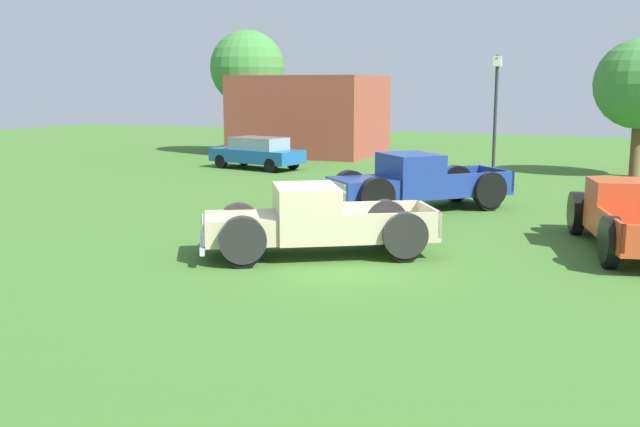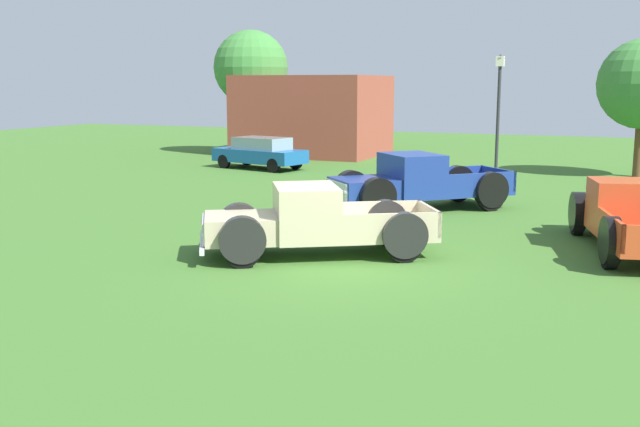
{
  "view_description": "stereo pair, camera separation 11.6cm",
  "coord_description": "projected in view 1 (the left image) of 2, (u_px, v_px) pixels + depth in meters",
  "views": [
    {
      "loc": [
        5.23,
        -13.77,
        3.58
      ],
      "look_at": [
        -0.6,
        0.3,
        0.9
      ],
      "focal_mm": 41.51,
      "sensor_mm": 36.0,
      "label": 1
    },
    {
      "loc": [
        5.33,
        -13.73,
        3.58
      ],
      "look_at": [
        -0.6,
        0.3,
        0.9
      ],
      "focal_mm": 41.51,
      "sensor_mm": 36.0,
      "label": 2
    }
  ],
  "objects": [
    {
      "name": "ground_plane",
      "position": [
        341.0,
        261.0,
        15.12
      ],
      "size": [
        80.0,
        80.0,
        0.0
      ],
      "primitive_type": "plane",
      "color": "#3D6B28"
    },
    {
      "name": "pickup_truck_foreground",
      "position": [
        303.0,
        223.0,
        15.45
      ],
      "size": [
        5.07,
        3.98,
        1.49
      ],
      "color": "#C6B793",
      "rests_on": "ground_plane"
    },
    {
      "name": "pickup_truck_behind_left",
      "position": [
        408.0,
        183.0,
        21.05
      ],
      "size": [
        5.12,
        5.01,
        1.62
      ],
      "color": "navy",
      "rests_on": "ground_plane"
    },
    {
      "name": "pickup_truck_behind_right",
      "position": [
        628.0,
        215.0,
        16.26
      ],
      "size": [
        2.97,
        5.23,
        1.51
      ],
      "color": "#D14723",
      "rests_on": "ground_plane"
    },
    {
      "name": "sedan_distant_a",
      "position": [
        257.0,
        152.0,
        31.3
      ],
      "size": [
        4.3,
        2.51,
        1.35
      ],
      "color": "#195699",
      "rests_on": "ground_plane"
    },
    {
      "name": "lamp_post_near",
      "position": [
        495.0,
        116.0,
        26.88
      ],
      "size": [
        0.36,
        0.36,
        4.62
      ],
      "color": "#2D2D33",
      "rests_on": "ground_plane"
    },
    {
      "name": "oak_tree_east",
      "position": [
        247.0,
        68.0,
        37.44
      ],
      "size": [
        3.77,
        3.77,
        6.26
      ],
      "color": "brown",
      "rests_on": "ground_plane"
    },
    {
      "name": "oak_tree_west",
      "position": [
        640.0,
        84.0,
        28.26
      ],
      "size": [
        3.45,
        3.45,
        5.29
      ],
      "color": "brown",
      "rests_on": "ground_plane"
    },
    {
      "name": "brick_pavilion",
      "position": [
        310.0,
        115.0,
        37.53
      ],
      "size": [
        6.81,
        5.61,
        3.97
      ],
      "color": "brown",
      "rests_on": "ground_plane"
    }
  ]
}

